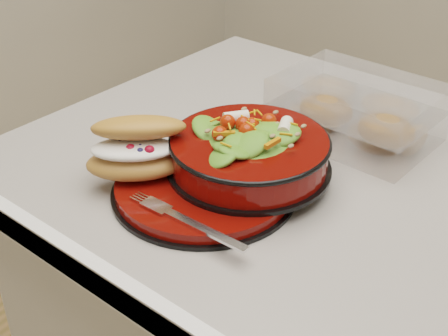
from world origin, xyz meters
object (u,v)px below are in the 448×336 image
Objects in this scene: croissant at (137,149)px; pastry_box at (356,111)px; fork at (189,222)px; dinner_plate at (204,187)px; salad_bowl at (249,147)px.

croissant is 0.36m from pastry_box.
fork is 0.68× the size of pastry_box.
croissant reaches higher than pastry_box.
dinner_plate is 0.11m from croissant.
pastry_box is (0.16, 0.33, -0.02)m from croissant.
croissant is at bearing 71.03° from fork.
salad_bowl reaches higher than fork.
salad_bowl is 0.16m from croissant.
dinner_plate is 1.06× the size of pastry_box.
dinner_plate is 1.56× the size of fork.
salad_bowl is 0.16m from fork.
salad_bowl is 1.41× the size of fork.
fork reaches higher than dinner_plate.
salad_bowl is at bearing 6.80° from fork.
dinner_plate is 1.10× the size of salad_bowl.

